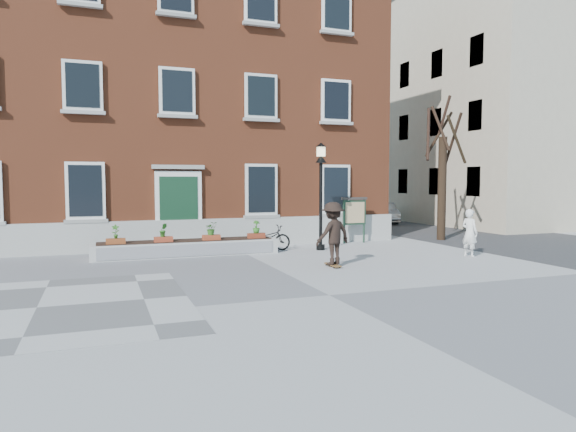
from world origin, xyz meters
name	(u,v)px	position (x,y,z in m)	size (l,w,h in m)	color
ground	(329,295)	(0.00, 0.00, 0.00)	(100.00, 100.00, 0.00)	#99999B
checker_patch	(37,308)	(-6.00, 1.00, 0.01)	(6.00, 6.00, 0.01)	#5C5C5E
bicycle	(267,238)	(0.89, 7.28, 0.47)	(0.62, 1.78, 0.94)	black
parked_car	(383,213)	(11.23, 16.49, 0.61)	(1.30, 3.72, 1.23)	#AFB1B4
bystander	(470,233)	(6.87, 3.66, 0.80)	(0.59, 0.38, 1.60)	white
brick_building	(161,98)	(-2.00, 13.98, 6.30)	(18.40, 10.85, 12.60)	brown
planter_assembly	(187,247)	(-1.99, 7.18, 0.31)	(6.20, 1.12, 1.15)	silver
bare_tree	(442,175)	(9.01, 8.01, 2.79)	(1.83, 1.83, 6.16)	black
side_street	(445,116)	(17.99, 19.78, 7.02)	(15.20, 36.00, 14.50)	#3D3D40
lamp_post	(321,181)	(2.86, 6.91, 2.54)	(0.40, 0.40, 3.93)	black
notice_board	(354,212)	(5.00, 8.35, 1.26)	(1.10, 0.16, 1.87)	#172E21
skateboarder	(333,233)	(1.69, 3.39, 1.00)	(1.34, 1.00, 1.92)	brown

